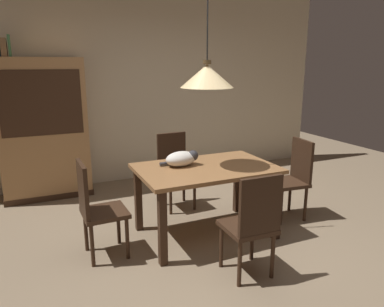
% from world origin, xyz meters
% --- Properties ---
extents(ground, '(10.00, 10.00, 0.00)m').
position_xyz_m(ground, '(0.00, 0.00, 0.00)').
color(ground, '#847056').
extents(back_wall, '(6.40, 0.10, 2.90)m').
position_xyz_m(back_wall, '(0.00, 2.65, 1.45)').
color(back_wall, beige).
rests_on(back_wall, ground).
extents(dining_table, '(1.40, 0.90, 0.75)m').
position_xyz_m(dining_table, '(0.11, 0.42, 0.65)').
color(dining_table, olive).
rests_on(dining_table, ground).
extents(chair_near_front, '(0.41, 0.41, 0.93)m').
position_xyz_m(chair_near_front, '(0.11, -0.46, 0.51)').
color(chair_near_front, '#382316').
rests_on(chair_near_front, ground).
extents(chair_far_back, '(0.41, 0.41, 0.93)m').
position_xyz_m(chair_far_back, '(0.11, 1.30, 0.51)').
color(chair_far_back, '#382316').
rests_on(chair_far_back, ground).
extents(chair_left_side, '(0.41, 0.41, 0.93)m').
position_xyz_m(chair_left_side, '(-1.01, 0.41, 0.51)').
color(chair_left_side, '#382316').
rests_on(chair_left_side, ground).
extents(chair_right_side, '(0.44, 0.44, 0.93)m').
position_xyz_m(chair_right_side, '(1.24, 0.41, 0.51)').
color(chair_right_side, '#382316').
rests_on(chair_right_side, ground).
extents(cat_sleeping, '(0.40, 0.28, 0.16)m').
position_xyz_m(cat_sleeping, '(-0.10, 0.55, 0.83)').
color(cat_sleeping, silver).
rests_on(cat_sleeping, dining_table).
extents(pendant_lamp, '(0.52, 0.52, 1.30)m').
position_xyz_m(pendant_lamp, '(0.11, 0.42, 1.66)').
color(pendant_lamp, beige).
extents(hutch_bookcase, '(1.12, 0.45, 1.85)m').
position_xyz_m(hutch_bookcase, '(-1.34, 2.32, 0.89)').
color(hutch_bookcase, '#A87A4C').
rests_on(hutch_bookcase, ground).
extents(book_brown_thick, '(0.06, 0.24, 0.22)m').
position_xyz_m(book_brown_thick, '(-1.69, 2.32, 1.96)').
color(book_brown_thick, brown).
rests_on(book_brown_thick, hutch_bookcase).
extents(book_green_slim, '(0.03, 0.20, 0.26)m').
position_xyz_m(book_green_slim, '(-1.63, 2.32, 1.98)').
color(book_green_slim, '#427A4C').
rests_on(book_green_slim, hutch_bookcase).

